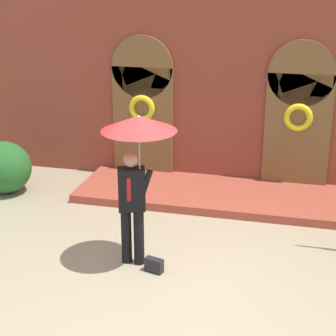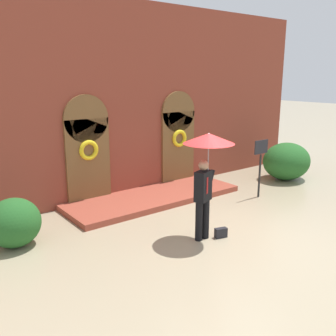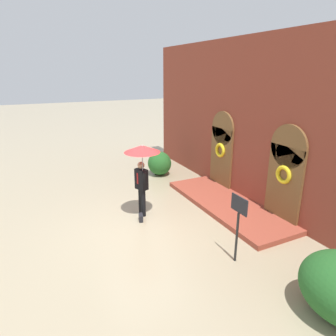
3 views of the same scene
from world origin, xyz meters
name	(u,v)px [view 1 (image 1 of 3)]	position (x,y,z in m)	size (l,w,h in m)	color
ground_plane	(174,275)	(0.00, 0.00, 0.00)	(80.00, 80.00, 0.00)	tan
building_facade	(222,54)	(0.00, 4.15, 2.68)	(14.00, 2.30, 5.60)	brown
person_with_umbrella	(137,146)	(-0.61, 0.22, 1.91)	(1.10, 1.10, 2.36)	black
handbag	(154,265)	(-0.31, 0.02, 0.11)	(0.28, 0.12, 0.22)	black
shrub_left	(4,167)	(-4.09, 2.38, 0.53)	(1.12, 1.04, 1.06)	#235B23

